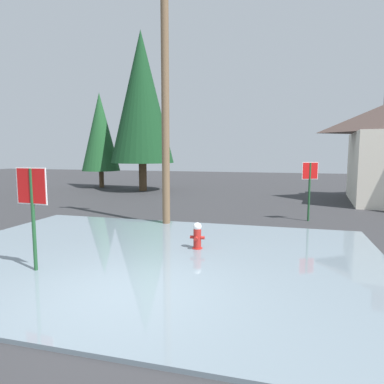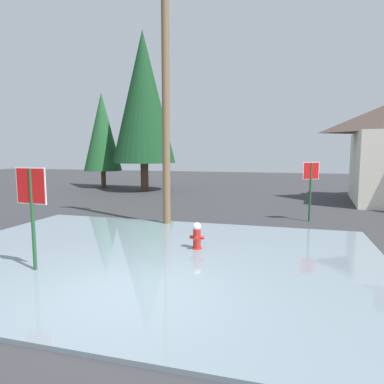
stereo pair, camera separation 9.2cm
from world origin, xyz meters
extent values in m
cube|color=#2D2D30|center=(0.00, 0.00, -0.05)|extent=(80.00, 80.00, 0.10)
cube|color=slate|center=(-0.56, 2.21, 0.04)|extent=(11.67, 8.49, 0.08)
cube|color=silver|center=(0.80, -1.48, 0.00)|extent=(3.18, 0.40, 0.01)
cylinder|color=#1E4C28|center=(-2.53, 0.50, 1.17)|extent=(0.08, 0.08, 2.34)
cube|color=white|center=(-2.53, 0.50, 1.96)|extent=(0.80, 0.08, 0.80)
cube|color=red|center=(-2.53, 0.50, 1.96)|extent=(0.76, 0.09, 0.76)
cylinder|color=#AD231E|center=(0.52, 3.11, 0.05)|extent=(0.29, 0.29, 0.10)
cylinder|color=#AD231E|center=(0.52, 3.11, 0.36)|extent=(0.21, 0.21, 0.52)
sphere|color=white|center=(0.52, 3.11, 0.68)|extent=(0.23, 0.23, 0.23)
cylinder|color=#AD231E|center=(0.37, 3.11, 0.38)|extent=(0.10, 0.09, 0.09)
cylinder|color=#AD231E|center=(0.67, 3.11, 0.38)|extent=(0.10, 0.09, 0.09)
cylinder|color=#AD231E|center=(0.52, 2.96, 0.38)|extent=(0.10, 0.10, 0.10)
cylinder|color=brown|center=(-1.41, 6.08, 4.67)|extent=(0.28, 0.28, 9.33)
cylinder|color=#1E4C28|center=(3.70, 8.25, 1.14)|extent=(0.08, 0.08, 2.28)
cube|color=white|center=(3.70, 8.25, 1.97)|extent=(0.60, 0.30, 0.66)
cube|color=red|center=(3.70, 8.25, 1.97)|extent=(0.57, 0.30, 0.62)
cylinder|color=#4C3823|center=(-6.77, 16.43, 0.97)|extent=(0.54, 0.54, 1.94)
cone|color=#143D1E|center=(-6.77, 16.43, 6.36)|extent=(4.31, 4.31, 8.83)
cylinder|color=#4C3823|center=(-10.69, 17.68, 0.64)|extent=(0.35, 0.35, 1.27)
cone|color=#1E5128|center=(-10.69, 17.68, 4.16)|extent=(2.82, 2.82, 5.79)
camera|label=1|loc=(2.77, -5.78, 2.70)|focal=32.31mm
camera|label=2|loc=(2.86, -5.76, 2.70)|focal=32.31mm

